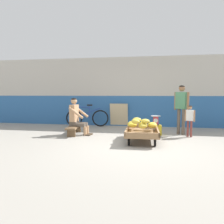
{
  "coord_description": "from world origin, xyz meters",
  "views": [
    {
      "loc": [
        0.26,
        -5.09,
        1.28
      ],
      "look_at": [
        -0.75,
        0.89,
        0.75
      ],
      "focal_mm": 34.23,
      "sensor_mm": 36.0,
      "label": 1
    }
  ],
  "objects_px": {
    "vendor_seated": "(77,116)",
    "low_bench": "(74,128)",
    "weighing_scale": "(156,120)",
    "customer_child": "(190,118)",
    "sign_board": "(119,115)",
    "banana_cart": "(142,132)",
    "bicycle_near_left": "(87,117)",
    "plastic_crate": "(156,130)",
    "customer_adult": "(181,104)"
  },
  "relations": [
    {
      "from": "vendor_seated",
      "to": "low_bench",
      "type": "bearing_deg",
      "value": 173.88
    },
    {
      "from": "weighing_scale",
      "to": "vendor_seated",
      "type": "bearing_deg",
      "value": -171.32
    },
    {
      "from": "customer_child",
      "to": "sign_board",
      "type": "bearing_deg",
      "value": 143.08
    },
    {
      "from": "banana_cart",
      "to": "sign_board",
      "type": "height_order",
      "value": "sign_board"
    },
    {
      "from": "low_bench",
      "to": "customer_child",
      "type": "xyz_separation_m",
      "value": [
        3.48,
        0.18,
        0.38
      ]
    },
    {
      "from": "low_bench",
      "to": "vendor_seated",
      "type": "distance_m",
      "value": 0.38
    },
    {
      "from": "sign_board",
      "to": "weighing_scale",
      "type": "bearing_deg",
      "value": -49.15
    },
    {
      "from": "bicycle_near_left",
      "to": "vendor_seated",
      "type": "bearing_deg",
      "value": -84.93
    },
    {
      "from": "low_bench",
      "to": "bicycle_near_left",
      "type": "height_order",
      "value": "bicycle_near_left"
    },
    {
      "from": "vendor_seated",
      "to": "customer_child",
      "type": "distance_m",
      "value": 3.4
    },
    {
      "from": "bicycle_near_left",
      "to": "customer_child",
      "type": "xyz_separation_m",
      "value": [
        3.54,
        -1.45,
        0.22
      ]
    },
    {
      "from": "plastic_crate",
      "to": "weighing_scale",
      "type": "distance_m",
      "value": 0.3
    },
    {
      "from": "weighing_scale",
      "to": "banana_cart",
      "type": "bearing_deg",
      "value": -111.28
    },
    {
      "from": "plastic_crate",
      "to": "banana_cart",
      "type": "bearing_deg",
      "value": -111.26
    },
    {
      "from": "banana_cart",
      "to": "vendor_seated",
      "type": "distance_m",
      "value": 2.15
    },
    {
      "from": "vendor_seated",
      "to": "weighing_scale",
      "type": "relative_size",
      "value": 3.8
    },
    {
      "from": "customer_adult",
      "to": "customer_child",
      "type": "xyz_separation_m",
      "value": [
        0.19,
        -0.37,
        -0.38
      ]
    },
    {
      "from": "vendor_seated",
      "to": "plastic_crate",
      "type": "distance_m",
      "value": 2.48
    },
    {
      "from": "plastic_crate",
      "to": "customer_adult",
      "type": "relative_size",
      "value": 0.24
    },
    {
      "from": "weighing_scale",
      "to": "customer_child",
      "type": "relative_size",
      "value": 0.32
    },
    {
      "from": "banana_cart",
      "to": "bicycle_near_left",
      "type": "bearing_deg",
      "value": 133.82
    },
    {
      "from": "low_bench",
      "to": "customer_adult",
      "type": "xyz_separation_m",
      "value": [
        3.29,
        0.55,
        0.75
      ]
    },
    {
      "from": "banana_cart",
      "to": "vendor_seated",
      "type": "xyz_separation_m",
      "value": [
        -2.03,
        0.63,
        0.33
      ]
    },
    {
      "from": "banana_cart",
      "to": "customer_adult",
      "type": "xyz_separation_m",
      "value": [
        1.17,
        1.19,
        0.71
      ]
    },
    {
      "from": "sign_board",
      "to": "customer_child",
      "type": "relative_size",
      "value": 0.96
    },
    {
      "from": "banana_cart",
      "to": "customer_child",
      "type": "bearing_deg",
      "value": 31.06
    },
    {
      "from": "low_bench",
      "to": "banana_cart",
      "type": "bearing_deg",
      "value": -16.77
    },
    {
      "from": "banana_cart",
      "to": "bicycle_near_left",
      "type": "xyz_separation_m",
      "value": [
        -2.18,
        2.27,
        0.11
      ]
    },
    {
      "from": "weighing_scale",
      "to": "customer_adult",
      "type": "distance_m",
      "value": 0.95
    },
    {
      "from": "weighing_scale",
      "to": "customer_child",
      "type": "bearing_deg",
      "value": -10.47
    },
    {
      "from": "plastic_crate",
      "to": "weighing_scale",
      "type": "bearing_deg",
      "value": -90.0
    },
    {
      "from": "banana_cart",
      "to": "low_bench",
      "type": "height_order",
      "value": "banana_cart"
    },
    {
      "from": "customer_adult",
      "to": "vendor_seated",
      "type": "bearing_deg",
      "value": -170.03
    },
    {
      "from": "weighing_scale",
      "to": "customer_child",
      "type": "xyz_separation_m",
      "value": [
        0.97,
        -0.18,
        0.12
      ]
    },
    {
      "from": "bicycle_near_left",
      "to": "sign_board",
      "type": "distance_m",
      "value": 1.25
    },
    {
      "from": "plastic_crate",
      "to": "customer_adult",
      "type": "height_order",
      "value": "customer_adult"
    },
    {
      "from": "vendor_seated",
      "to": "plastic_crate",
      "type": "height_order",
      "value": "vendor_seated"
    },
    {
      "from": "plastic_crate",
      "to": "weighing_scale",
      "type": "xyz_separation_m",
      "value": [
        0.0,
        -0.0,
        0.3
      ]
    },
    {
      "from": "plastic_crate",
      "to": "sign_board",
      "type": "height_order",
      "value": "sign_board"
    },
    {
      "from": "low_bench",
      "to": "customer_adult",
      "type": "distance_m",
      "value": 3.42
    },
    {
      "from": "vendor_seated",
      "to": "bicycle_near_left",
      "type": "distance_m",
      "value": 1.66
    },
    {
      "from": "weighing_scale",
      "to": "bicycle_near_left",
      "type": "bearing_deg",
      "value": 153.67
    },
    {
      "from": "vendor_seated",
      "to": "weighing_scale",
      "type": "xyz_separation_m",
      "value": [
        2.42,
        0.37,
        -0.11
      ]
    },
    {
      "from": "sign_board",
      "to": "bicycle_near_left",
      "type": "bearing_deg",
      "value": -165.96
    },
    {
      "from": "vendor_seated",
      "to": "bicycle_near_left",
      "type": "relative_size",
      "value": 0.69
    },
    {
      "from": "weighing_scale",
      "to": "customer_child",
      "type": "distance_m",
      "value": 1.0
    },
    {
      "from": "low_bench",
      "to": "vendor_seated",
      "type": "height_order",
      "value": "vendor_seated"
    },
    {
      "from": "banana_cart",
      "to": "customer_adult",
      "type": "bearing_deg",
      "value": 45.52
    },
    {
      "from": "vendor_seated",
      "to": "weighing_scale",
      "type": "distance_m",
      "value": 2.45
    },
    {
      "from": "banana_cart",
      "to": "sign_board",
      "type": "distance_m",
      "value": 2.75
    }
  ]
}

